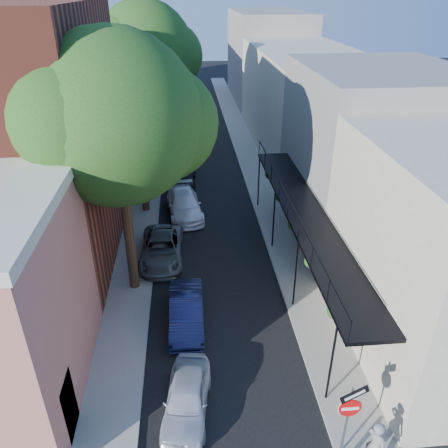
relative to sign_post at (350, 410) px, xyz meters
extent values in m
cube|color=black|center=(-3.16, 29.03, -2.03)|extent=(6.00, 64.00, 0.01)
cube|color=gray|center=(-7.16, 29.03, -1.98)|extent=(2.00, 64.00, 0.12)
cube|color=gray|center=(0.84, 29.03, -1.98)|extent=(2.00, 64.00, 0.12)
cube|color=beige|center=(-8.21, 1.53, -0.84)|extent=(0.10, 1.20, 2.20)
cube|color=gray|center=(-8.18, 13.03, 5.96)|extent=(0.06, 7.00, 4.00)
cube|color=gray|center=(-12.16, 25.03, 2.46)|extent=(8.00, 12.00, 9.00)
cube|color=beige|center=(-12.16, 39.03, 2.96)|extent=(8.00, 16.00, 10.00)
cube|color=tan|center=(-12.16, 53.03, 1.96)|extent=(8.00, 12.00, 8.00)
cube|color=gray|center=(5.84, 14.03, 2.46)|extent=(8.00, 10.00, 9.00)
cube|color=beige|center=(5.84, 29.03, 1.96)|extent=(8.00, 20.00, 8.00)
cube|color=gray|center=(5.84, 47.03, 2.96)|extent=(8.00, 16.00, 10.00)
cube|color=black|center=(1.04, 9.03, 1.46)|extent=(2.00, 16.00, 0.15)
cube|color=black|center=(0.09, 9.03, 2.34)|extent=(0.05, 16.00, 0.05)
cylinder|color=black|center=(0.14, 2.03, -0.23)|extent=(0.08, 0.08, 3.40)
cylinder|color=black|center=(0.14, 17.03, -0.23)|extent=(0.08, 0.08, 3.40)
sphere|color=#1E4714|center=(0.44, 3.03, 1.01)|extent=(0.60, 0.60, 0.60)
sphere|color=#1E4714|center=(0.44, 9.03, 1.01)|extent=(0.60, 0.60, 0.60)
sphere|color=#1E4714|center=(0.44, 15.03, 1.01)|extent=(0.60, 0.60, 0.60)
cylinder|color=#595B60|center=(-0.01, 0.03, -0.59)|extent=(0.07, 0.07, 2.90)
cylinder|color=red|center=(-0.01, -0.01, 0.11)|extent=(0.66, 0.04, 0.66)
cube|color=white|center=(-0.01, -0.04, 0.11)|extent=(0.50, 0.02, 0.10)
cylinder|color=white|center=(-0.01, 0.01, 0.11)|extent=(0.70, 0.02, 0.70)
cube|color=black|center=(0.04, -0.02, 0.66)|extent=(0.89, 0.15, 0.58)
cube|color=white|center=(0.04, -0.05, 0.66)|extent=(0.60, 0.10, 0.31)
cylinder|color=#362015|center=(-6.96, 9.03, 1.46)|extent=(0.44, 0.44, 7.00)
sphere|color=#1E4714|center=(-6.96, 9.03, 5.98)|extent=(6.80, 6.80, 6.80)
sphere|color=#1E4714|center=(-5.26, 10.05, 5.48)|extent=(4.76, 4.76, 4.76)
cylinder|color=#362015|center=(-6.96, 17.03, 1.11)|extent=(0.44, 0.44, 6.30)
sphere|color=#1E4714|center=(-6.96, 17.03, 5.16)|extent=(6.00, 6.00, 6.00)
sphere|color=#1E4714|center=(-5.46, 17.93, 4.66)|extent=(4.20, 4.20, 4.20)
cylinder|color=#362015|center=(-6.96, 26.03, 1.64)|extent=(0.44, 0.44, 7.35)
sphere|color=#1E4714|center=(-6.96, 26.03, 6.36)|extent=(7.00, 7.00, 7.00)
sphere|color=#1E4714|center=(-5.21, 27.08, 5.86)|extent=(4.90, 4.90, 4.90)
imported|color=#B5BCC9|center=(-4.60, 2.04, -1.43)|extent=(1.89, 3.70, 1.21)
imported|color=#151942|center=(-4.56, 6.33, -1.39)|extent=(1.40, 3.93, 1.29)
imported|color=#56595D|center=(-5.76, 11.35, -1.40)|extent=(2.23, 4.65, 1.28)
imported|color=white|center=(-4.56, 16.34, -1.34)|extent=(2.48, 4.97, 1.39)
imported|color=black|center=(-4.56, 21.10, -1.33)|extent=(1.84, 4.21, 1.41)
imported|color=slate|center=(0.73, -0.47, -0.99)|extent=(0.65, 0.79, 1.86)
camera|label=1|loc=(-4.25, -7.89, 10.50)|focal=35.00mm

